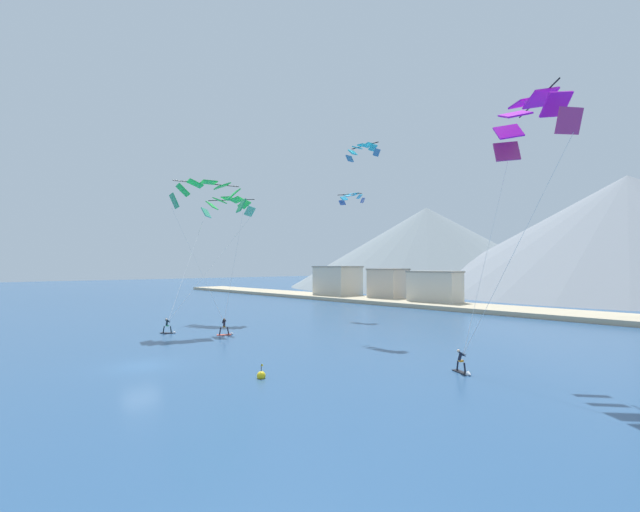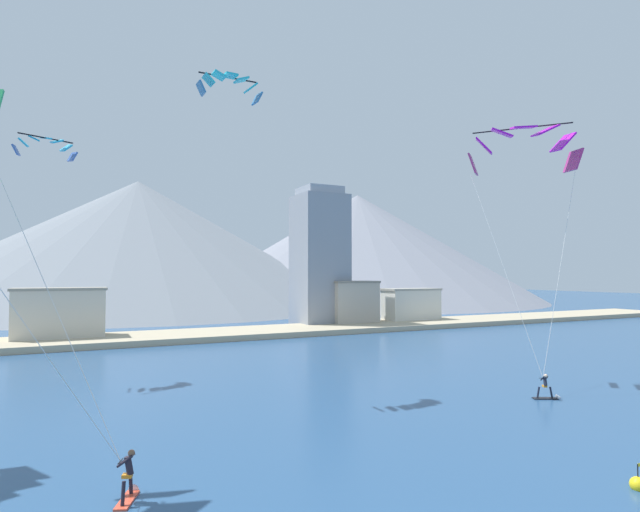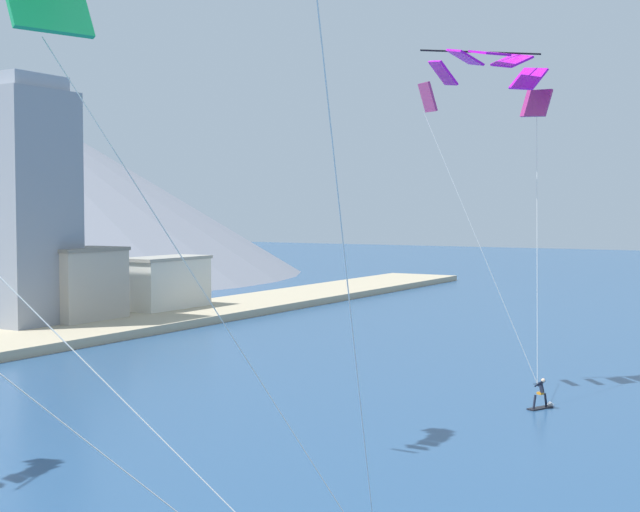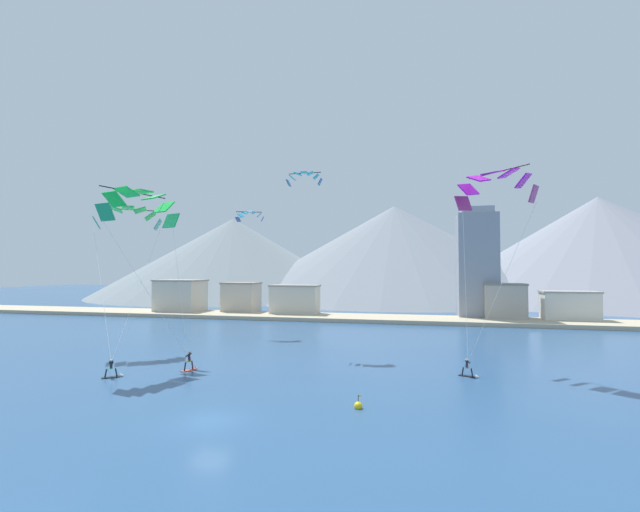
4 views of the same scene
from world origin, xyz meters
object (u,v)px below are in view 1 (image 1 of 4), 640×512
(parafoil_kite_distant_low_drift, at_px, (352,197))
(parafoil_kite_mid_center, at_px, (209,192))
(kitesurfer_near_lead, at_px, (463,367))
(parafoil_kite_distant_high_outer, at_px, (363,150))
(race_marker_buoy, at_px, (261,376))
(kitesurfer_near_trail, at_px, (169,329))
(parafoil_kite_near_lead, at_px, (530,119))
(kitesurfer_mid_center, at_px, (226,330))
(parafoil_kite_near_trail, at_px, (228,205))

(parafoil_kite_distant_low_drift, bearing_deg, parafoil_kite_mid_center, -96.67)
(kitesurfer_near_lead, relative_size, parafoil_kite_mid_center, 0.11)
(kitesurfer_near_lead, xyz_separation_m, parafoil_kite_distant_high_outer, (-17.40, 9.93, 19.75))
(parafoil_kite_distant_high_outer, relative_size, parafoil_kite_distant_low_drift, 1.01)
(parafoil_kite_distant_low_drift, distance_m, race_marker_buoy, 40.37)
(kitesurfer_near_trail, relative_size, parafoil_kite_near_lead, 0.10)
(parafoil_kite_distant_low_drift, xyz_separation_m, race_marker_buoy, (20.32, -30.41, -17.08))
(kitesurfer_near_trail, height_order, parafoil_kite_near_lead, parafoil_kite_near_lead)
(kitesurfer_near_trail, bearing_deg, parafoil_kite_mid_center, 105.76)
(kitesurfer_near_lead, height_order, parafoil_kite_mid_center, parafoil_kite_mid_center)
(kitesurfer_mid_center, bearing_deg, kitesurfer_near_lead, 7.45)
(parafoil_kite_distant_low_drift, bearing_deg, kitesurfer_near_trail, -92.23)
(parafoil_kite_near_lead, bearing_deg, race_marker_buoy, -127.00)
(kitesurfer_near_lead, relative_size, parafoil_kite_distant_low_drift, 0.40)
(kitesurfer_near_lead, height_order, kitesurfer_mid_center, kitesurfer_mid_center)
(parafoil_kite_mid_center, bearing_deg, race_marker_buoy, -20.66)
(kitesurfer_near_trail, distance_m, parafoil_kite_distant_high_outer, 28.70)
(parafoil_kite_mid_center, distance_m, parafoil_kite_distant_high_outer, 18.47)
(kitesurfer_mid_center, xyz_separation_m, parafoil_kite_distant_high_outer, (7.11, 13.13, 19.64))
(kitesurfer_near_lead, distance_m, parafoil_kite_distant_high_outer, 28.13)
(kitesurfer_near_trail, height_order, parafoil_kite_distant_high_outer, parafoil_kite_distant_high_outer)
(parafoil_kite_near_trail, height_order, race_marker_buoy, parafoil_kite_near_trail)
(kitesurfer_near_trail, distance_m, kitesurfer_mid_center, 6.30)
(parafoil_kite_distant_high_outer, bearing_deg, kitesurfer_mid_center, -118.44)
(parafoil_kite_near_lead, distance_m, parafoil_kite_distant_high_outer, 21.25)
(parafoil_kite_mid_center, height_order, parafoil_kite_distant_high_outer, parafoil_kite_distant_high_outer)
(parafoil_kite_near_lead, xyz_separation_m, parafoil_kite_near_trail, (-40.03, 0.33, -1.69))
(kitesurfer_mid_center, relative_size, parafoil_kite_near_trail, 0.12)
(parafoil_kite_mid_center, distance_m, parafoil_kite_distant_low_drift, 21.99)
(parafoil_kite_distant_low_drift, bearing_deg, kitesurfer_mid_center, -80.38)
(parafoil_kite_distant_high_outer, bearing_deg, kitesurfer_near_lead, -29.71)
(parafoil_kite_mid_center, relative_size, race_marker_buoy, 15.33)
(parafoil_kite_near_trail, bearing_deg, parafoil_kite_near_lead, -0.47)
(parafoil_kite_near_trail, bearing_deg, kitesurfer_near_trail, -56.32)
(kitesurfer_near_trail, distance_m, parafoil_kite_near_trail, 20.44)
(parafoil_kite_near_lead, height_order, parafoil_kite_near_trail, parafoil_kite_near_lead)
(kitesurfer_near_trail, xyz_separation_m, parafoil_kite_distant_low_drift, (1.06, 27.08, 16.77))
(parafoil_kite_distant_high_outer, distance_m, parafoil_kite_distant_low_drift, 15.27)
(kitesurfer_near_lead, bearing_deg, parafoil_kite_near_lead, 55.83)
(kitesurfer_near_trail, xyz_separation_m, race_marker_buoy, (21.37, -3.33, -0.31))
(parafoil_kite_distant_low_drift, bearing_deg, parafoil_kite_distant_high_outer, -42.45)
(parafoil_kite_near_trail, distance_m, parafoil_kite_mid_center, 8.81)
(parafoil_kite_near_trail, bearing_deg, parafoil_kite_distant_low_drift, 60.61)
(parafoil_kite_distant_high_outer, bearing_deg, kitesurfer_near_trail, -125.51)
(kitesurfer_near_lead, xyz_separation_m, parafoil_kite_near_lead, (2.84, 4.18, 16.73))
(parafoil_kite_mid_center, height_order, race_marker_buoy, parafoil_kite_mid_center)
(parafoil_kite_near_lead, relative_size, race_marker_buoy, 17.02)
(parafoil_kite_near_trail, distance_m, parafoil_kite_distant_high_outer, 21.06)
(parafoil_kite_near_trail, bearing_deg, parafoil_kite_mid_center, -45.26)
(parafoil_kite_near_lead, height_order, parafoil_kite_mid_center, parafoil_kite_near_lead)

